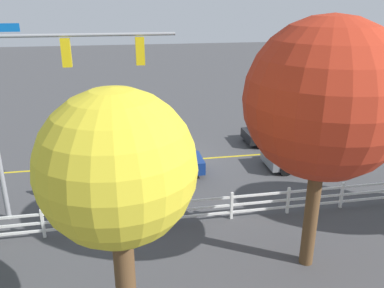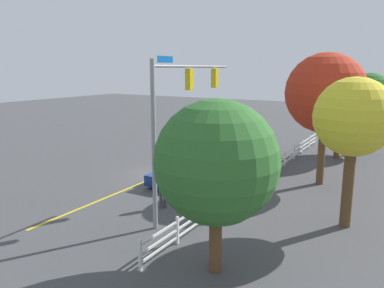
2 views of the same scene
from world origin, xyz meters
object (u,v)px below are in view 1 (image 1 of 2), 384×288
at_px(tree_0, 117,170).
at_px(car_1, 158,164).
at_px(car_0, 279,132).
at_px(tree_4, 325,100).
at_px(car_2, 308,155).
at_px(pedestrian, 66,181).

bearing_deg(tree_0, car_1, -99.97).
distance_m(car_0, tree_4, 12.71).
relative_size(car_0, tree_0, 0.67).
xyz_separation_m(car_1, tree_0, (1.76, 10.04, 4.21)).
relative_size(car_1, tree_0, 0.68).
xyz_separation_m(car_1, car_2, (-7.74, 0.27, 0.02)).
height_order(car_2, pedestrian, pedestrian).
xyz_separation_m(car_1, pedestrian, (4.11, 1.77, 0.28)).
bearing_deg(tree_4, car_2, -116.22).
distance_m(car_0, car_1, 8.50).
xyz_separation_m(car_0, tree_4, (3.65, 11.17, 4.85)).
height_order(car_2, tree_4, tree_4).
bearing_deg(pedestrian, tree_0, 65.90).
height_order(pedestrian, tree_4, tree_4).
bearing_deg(car_2, car_0, -88.79).
xyz_separation_m(car_2, pedestrian, (11.85, 1.50, 0.26)).
height_order(car_1, tree_0, tree_0).
height_order(car_1, car_2, car_2).
xyz_separation_m(tree_0, tree_4, (-5.86, -2.37, 0.64)).
bearing_deg(car_0, tree_0, -125.21).
distance_m(car_1, pedestrian, 4.49).
distance_m(car_2, pedestrian, 11.94).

